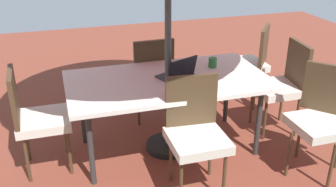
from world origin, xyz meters
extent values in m
cube|color=brown|center=(0.00, 0.00, -0.01)|extent=(10.00, 10.00, 0.02)
cube|color=white|center=(0.00, 0.00, 0.74)|extent=(1.89, 1.02, 0.04)
cylinder|color=#333333|center=(-0.79, -0.36, 0.36)|extent=(0.05, 0.05, 0.72)
cylinder|color=#333333|center=(0.79, -0.36, 0.36)|extent=(0.05, 0.05, 0.72)
cylinder|color=#333333|center=(-0.79, 0.36, 0.36)|extent=(0.05, 0.05, 0.72)
cylinder|color=#333333|center=(0.79, 0.36, 0.36)|extent=(0.05, 0.05, 0.72)
cylinder|color=#4C4C4C|center=(0.00, 0.00, 1.28)|extent=(0.06, 0.06, 2.56)
cylinder|color=black|center=(0.00, 0.00, 0.03)|extent=(0.44, 0.44, 0.06)
cube|color=silver|center=(1.16, -0.02, 0.49)|extent=(0.46, 0.46, 0.08)
cube|color=#4C3823|center=(1.37, -0.01, 0.76)|extent=(0.06, 0.44, 0.45)
cylinder|color=#4C3823|center=(0.97, 0.16, 0.23)|extent=(0.03, 0.03, 0.45)
cylinder|color=#4C3823|center=(0.98, -0.20, 0.23)|extent=(0.03, 0.03, 0.45)
cylinder|color=#4C3823|center=(1.33, 0.17, 0.23)|extent=(0.03, 0.03, 0.45)
cylinder|color=#4C3823|center=(1.34, -0.19, 0.23)|extent=(0.03, 0.03, 0.45)
cube|color=silver|center=(-0.04, 0.70, 0.49)|extent=(0.46, 0.46, 0.08)
cube|color=#4C3823|center=(-0.05, 0.49, 0.76)|extent=(0.44, 0.07, 0.45)
cylinder|color=#4C3823|center=(0.16, 0.87, 0.23)|extent=(0.03, 0.03, 0.45)
cylinder|color=#4C3823|center=(-0.20, 0.90, 0.23)|extent=(0.03, 0.03, 0.45)
cylinder|color=#4C3823|center=(0.13, 0.51, 0.23)|extent=(0.03, 0.03, 0.45)
cylinder|color=#4C3823|center=(-0.23, 0.54, 0.23)|extent=(0.03, 0.03, 0.45)
cube|color=silver|center=(-1.14, 0.77, 0.49)|extent=(0.46, 0.46, 0.08)
cube|color=#4C3823|center=(-1.30, 0.63, 0.76)|extent=(0.32, 0.35, 0.45)
cylinder|color=#4C3823|center=(-0.89, 0.75, 0.23)|extent=(0.03, 0.03, 0.45)
cylinder|color=#4C3823|center=(-1.13, 1.02, 0.23)|extent=(0.03, 0.03, 0.45)
cylinder|color=#4C3823|center=(-1.16, 0.51, 0.23)|extent=(0.03, 0.03, 0.45)
cube|color=silver|center=(-1.21, -0.04, 0.49)|extent=(0.46, 0.46, 0.08)
cube|color=#4C3823|center=(-1.42, -0.01, 0.76)|extent=(0.09, 0.44, 0.45)
cylinder|color=#4C3823|center=(-1.05, -0.23, 0.23)|extent=(0.03, 0.03, 0.45)
cylinder|color=#4C3823|center=(-1.01, 0.12, 0.23)|extent=(0.03, 0.03, 0.45)
cylinder|color=#4C3823|center=(-1.41, -0.20, 0.23)|extent=(0.03, 0.03, 0.45)
cylinder|color=#4C3823|center=(-1.37, 0.16, 0.23)|extent=(0.03, 0.03, 0.45)
cube|color=silver|center=(-1.22, -0.79, 0.49)|extent=(0.46, 0.46, 0.08)
cube|color=#4C3823|center=(-1.38, -0.65, 0.76)|extent=(0.30, 0.37, 0.45)
cylinder|color=#4C3823|center=(-1.19, -1.04, 0.23)|extent=(0.03, 0.03, 0.45)
cylinder|color=#4C3823|center=(-0.97, -0.76, 0.23)|extent=(0.03, 0.03, 0.45)
cylinder|color=#4C3823|center=(-1.47, -0.81, 0.23)|extent=(0.03, 0.03, 0.45)
cylinder|color=#4C3823|center=(-1.25, -0.53, 0.23)|extent=(0.03, 0.03, 0.45)
cube|color=silver|center=(0.00, -0.74, 0.49)|extent=(0.46, 0.46, 0.08)
cube|color=#4C3823|center=(-0.01, -0.53, 0.76)|extent=(0.44, 0.05, 0.45)
cylinder|color=#4C3823|center=(-0.18, -0.93, 0.23)|extent=(0.03, 0.03, 0.45)
cylinder|color=#4C3823|center=(0.18, -0.92, 0.23)|extent=(0.03, 0.03, 0.45)
cylinder|color=#4C3823|center=(-0.19, -0.57, 0.23)|extent=(0.03, 0.03, 0.45)
cylinder|color=#4C3823|center=(0.17, -0.56, 0.23)|extent=(0.03, 0.03, 0.45)
cube|color=#2D2D33|center=(-0.08, -0.04, 0.77)|extent=(0.38, 0.33, 0.02)
cube|color=black|center=(-0.12, 0.07, 0.88)|extent=(0.31, 0.18, 0.20)
cylinder|color=#286B33|center=(-0.52, -0.16, 0.81)|extent=(0.08, 0.08, 0.10)
camera|label=1|loc=(0.98, 3.23, 2.15)|focal=41.60mm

